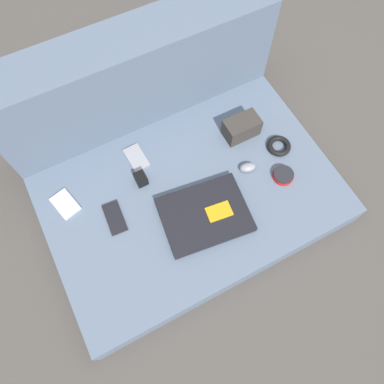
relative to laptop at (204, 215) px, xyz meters
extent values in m
plane|color=#4C4742|center=(0.00, 0.10, -0.12)|extent=(8.00, 8.00, 0.00)
cube|color=slate|center=(0.00, 0.10, -0.07)|extent=(1.08, 0.71, 0.11)
cube|color=slate|center=(0.00, 0.56, 0.12)|extent=(1.08, 0.20, 0.48)
cube|color=black|center=(0.00, 0.00, 0.00)|extent=(0.34, 0.27, 0.03)
cube|color=orange|center=(0.05, -0.02, 0.02)|extent=(0.10, 0.07, 0.00)
ellipsoid|color=gray|center=(0.24, 0.09, 0.00)|extent=(0.07, 0.05, 0.03)
cylinder|color=red|center=(0.35, 0.00, -0.01)|extent=(0.08, 0.08, 0.02)
cylinder|color=#232328|center=(0.35, 0.00, 0.01)|extent=(0.08, 0.08, 0.01)
cube|color=black|center=(-0.29, 0.14, -0.01)|extent=(0.07, 0.13, 0.01)
cube|color=#99999E|center=(-0.12, 0.34, -0.01)|extent=(0.07, 0.12, 0.01)
cube|color=silver|center=(-0.43, 0.28, -0.01)|extent=(0.09, 0.12, 0.01)
cube|color=#38332D|center=(0.30, 0.25, 0.03)|extent=(0.14, 0.08, 0.08)
cube|color=black|center=(-0.14, 0.23, 0.01)|extent=(0.04, 0.05, 0.05)
torus|color=black|center=(0.40, 0.12, 0.00)|extent=(0.09, 0.09, 0.02)
camera|label=1|loc=(-0.26, -0.41, 1.26)|focal=35.00mm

